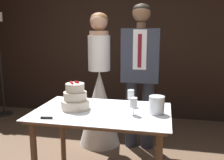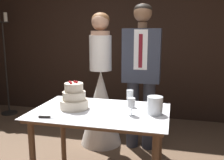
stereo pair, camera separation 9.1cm
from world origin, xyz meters
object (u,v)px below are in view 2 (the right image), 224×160
(bride, at_px, (101,97))
(groom, at_px, (142,68))
(cake_table, at_px, (100,120))
(wine_glass_middle, at_px, (131,103))
(tiered_cake, at_px, (74,98))
(candle_stand, at_px, (6,67))
(wine_glass_near, at_px, (130,96))
(cake_knife, at_px, (54,117))
(hurricane_candle, at_px, (155,106))

(bride, relative_size, groom, 0.95)
(cake_table, xyz_separation_m, wine_glass_middle, (0.30, -0.05, 0.20))
(tiered_cake, relative_size, candle_stand, 0.15)
(tiered_cake, bearing_deg, candle_stand, 140.10)
(wine_glass_near, xyz_separation_m, wine_glass_middle, (0.06, -0.26, -0.00))
(cake_knife, bearing_deg, wine_glass_near, 32.25)
(tiered_cake, bearing_deg, wine_glass_near, 22.31)
(cake_knife, bearing_deg, tiered_cake, 68.33)
(cake_table, xyz_separation_m, hurricane_candle, (0.50, 0.03, 0.17))
(wine_glass_near, distance_m, bride, 0.88)
(wine_glass_middle, relative_size, bride, 0.09)
(bride, xyz_separation_m, groom, (0.52, -0.00, 0.40))
(cake_table, xyz_separation_m, groom, (0.26, 0.90, 0.37))
(hurricane_candle, bearing_deg, bride, 131.00)
(wine_glass_near, relative_size, candle_stand, 0.09)
(wine_glass_middle, distance_m, bride, 1.13)
(wine_glass_near, height_order, wine_glass_middle, wine_glass_near)
(wine_glass_near, distance_m, hurricane_candle, 0.32)
(tiered_cake, relative_size, groom, 0.15)
(candle_stand, bearing_deg, cake_table, -36.54)
(wine_glass_near, relative_size, groom, 0.09)
(wine_glass_middle, relative_size, hurricane_candle, 0.97)
(bride, bearing_deg, hurricane_candle, -49.00)
(cake_table, distance_m, cake_knife, 0.45)
(bride, bearing_deg, groom, -0.06)
(cake_table, bearing_deg, candle_stand, 143.46)
(wine_glass_near, distance_m, wine_glass_middle, 0.27)
(tiered_cake, bearing_deg, groom, 59.75)
(cake_knife, distance_m, bride, 1.20)
(hurricane_candle, relative_size, groom, 0.09)
(tiered_cake, height_order, wine_glass_middle, tiered_cake)
(cake_table, distance_m, wine_glass_near, 0.38)
(hurricane_candle, distance_m, groom, 0.93)
(cake_table, height_order, groom, groom)
(wine_glass_middle, xyz_separation_m, groom, (-0.04, 0.95, 0.17))
(cake_knife, xyz_separation_m, groom, (0.59, 1.19, 0.27))
(tiered_cake, height_order, cake_knife, tiered_cake)
(candle_stand, bearing_deg, wine_glass_middle, -33.98)
(cake_knife, bearing_deg, candle_stand, 124.73)
(cake_knife, height_order, wine_glass_middle, wine_glass_middle)
(cake_table, relative_size, hurricane_candle, 7.85)
(wine_glass_middle, distance_m, groom, 0.97)
(cake_table, height_order, wine_glass_middle, wine_glass_middle)
(tiered_cake, relative_size, wine_glass_middle, 1.75)
(wine_glass_near, bearing_deg, cake_knife, -138.08)
(cake_knife, relative_size, groom, 0.24)
(candle_stand, bearing_deg, hurricane_candle, -30.84)
(candle_stand, bearing_deg, groom, -16.92)
(hurricane_candle, bearing_deg, candle_stand, 149.16)
(hurricane_candle, xyz_separation_m, bride, (-0.76, 0.87, -0.19))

